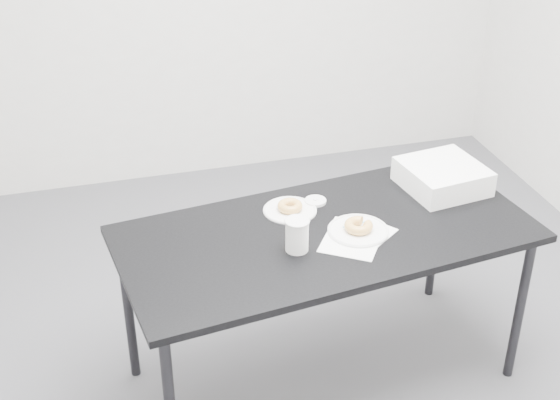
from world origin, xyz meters
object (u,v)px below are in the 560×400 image
object	(u,v)px
pen	(357,224)
plate_near	(358,230)
donut_far	(290,206)
donut_near	(359,226)
plate_far	(290,210)
scorecard	(353,238)
bakery_box	(442,176)
coffee_cup	(297,235)
table	(326,243)

from	to	relation	value
pen	plate_near	world-z (taller)	pen
donut_far	donut_near	bearing A→B (deg)	-46.71
donut_far	plate_far	bearing A→B (deg)	0.00
donut_near	donut_far	xyz separation A→B (m)	(-0.22, 0.24, -0.01)
plate_near	donut_far	size ratio (longest dim) A/B	2.33
scorecard	plate_near	size ratio (longest dim) A/B	1.12
plate_near	plate_far	distance (m)	0.32
plate_far	donut_far	xyz separation A→B (m)	(0.00, 0.00, 0.02)
pen	plate_far	bearing A→B (deg)	131.90
scorecard	plate_far	size ratio (longest dim) A/B	1.22
scorecard	bakery_box	bearing A→B (deg)	63.14
plate_near	coffee_cup	bearing A→B (deg)	-168.17
donut_far	bakery_box	distance (m)	0.72
plate_near	donut_far	xyz separation A→B (m)	(-0.22, 0.24, 0.02)
scorecard	bakery_box	distance (m)	0.61
table	donut_near	distance (m)	0.16
table	pen	world-z (taller)	pen
plate_far	coffee_cup	distance (m)	0.31
scorecard	donut_far	world-z (taller)	donut_far
table	plate_far	bearing A→B (deg)	110.21
donut_near	plate_far	size ratio (longest dim) A/B	0.51
donut_near	bakery_box	xyz separation A→B (m)	(0.49, 0.25, 0.03)
table	donut_far	world-z (taller)	donut_far
scorecard	bakery_box	world-z (taller)	bakery_box
table	pen	xyz separation A→B (m)	(0.13, 0.00, 0.07)
plate_near	donut_near	world-z (taller)	donut_near
plate_far	bakery_box	xyz separation A→B (m)	(0.72, 0.02, 0.05)
table	donut_near	world-z (taller)	donut_near
scorecard	plate_near	distance (m)	0.06
plate_far	coffee_cup	size ratio (longest dim) A/B	1.67
plate_far	coffee_cup	world-z (taller)	coffee_cup
scorecard	table	bearing A→B (deg)	168.51
plate_near	coffee_cup	world-z (taller)	coffee_cup
table	coffee_cup	xyz separation A→B (m)	(-0.16, -0.10, 0.13)
plate_far	coffee_cup	bearing A→B (deg)	-101.07
plate_far	donut_far	world-z (taller)	donut_far
donut_far	coffee_cup	world-z (taller)	coffee_cup
scorecard	donut_near	xyz separation A→B (m)	(0.04, 0.04, 0.03)
plate_near	bakery_box	world-z (taller)	bakery_box
pen	plate_far	size ratio (longest dim) A/B	0.57
plate_near	plate_far	bearing A→B (deg)	133.29
pen	coffee_cup	world-z (taller)	coffee_cup
bakery_box	plate_far	bearing A→B (deg)	173.28
table	scorecard	world-z (taller)	scorecard
donut_near	bakery_box	size ratio (longest dim) A/B	0.35
table	pen	size ratio (longest dim) A/B	13.67
table	scorecard	xyz separation A→B (m)	(0.08, -0.08, 0.06)
table	plate_far	size ratio (longest dim) A/B	7.77
donut_near	donut_far	world-z (taller)	donut_near
donut_near	plate_far	world-z (taller)	donut_near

